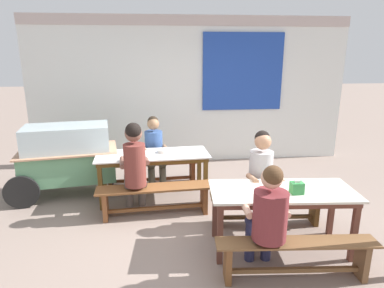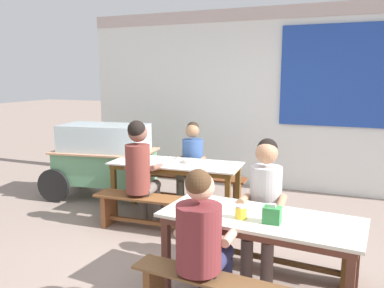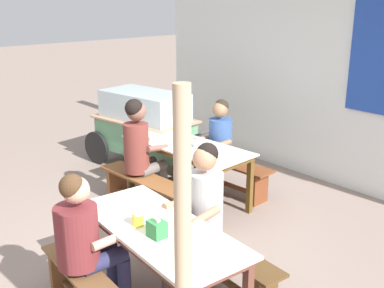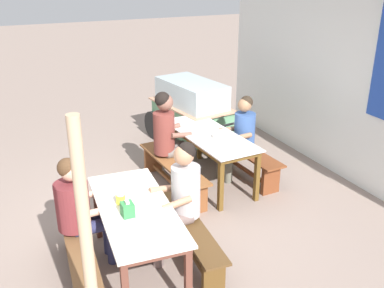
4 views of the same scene
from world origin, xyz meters
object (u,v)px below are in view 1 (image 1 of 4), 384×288
person_right_near_table (263,176)px  bench_far_front (156,196)px  food_cart (67,155)px  soup_bowl (164,151)px  person_near_front (268,214)px  person_center_facing (154,149)px  bench_far_back (152,169)px  tissue_box (297,188)px  bench_near_front (296,255)px  bench_near_back (268,205)px  person_left_back_turned (135,163)px  dining_table_near (282,196)px  condiment_jar (274,190)px  dining_table_far (153,159)px

person_right_near_table → bench_far_front: bearing=160.6°
food_cart → soup_bowl: size_ratio=11.16×
person_near_front → person_center_facing: (-1.12, 2.48, -0.01)m
bench_far_back → tissue_box: size_ratio=10.89×
bench_near_front → person_right_near_table: bearing=91.9°
bench_near_back → bench_near_front: same height
person_left_back_turned → person_center_facing: (0.25, 0.99, -0.09)m
bench_near_back → food_cart: food_cart is taller
dining_table_near → food_cart: size_ratio=0.87×
bench_far_front → condiment_jar: size_ratio=15.27×
bench_far_front → food_cart: size_ratio=0.86×
food_cart → bench_near_back: bearing=-24.5°
soup_bowl → person_near_front: bearing=-64.6°
person_center_facing → person_right_near_table: bearing=-48.0°
person_left_back_turned → tissue_box: person_left_back_turned is taller
tissue_box → condiment_jar: (-0.25, 0.00, -0.01)m
dining_table_near → person_left_back_turned: person_left_back_turned is taller
bench_far_back → bench_far_front: size_ratio=1.02×
bench_near_back → bench_far_back: bearing=135.2°
food_cart → condiment_jar: (2.67, -1.96, 0.13)m
bench_near_back → soup_bowl: (-1.33, 1.02, 0.47)m
bench_far_front → person_left_back_turned: bearing=170.0°
bench_near_back → person_left_back_turned: person_left_back_turned is taller
person_near_front → person_right_near_table: person_right_near_table is taller
bench_near_back → condiment_jar: condiment_jar is taller
dining_table_far → person_center_facing: bearing=87.7°
bench_far_front → tissue_box: bearing=-34.9°
dining_table_far → bench_far_back: bearing=93.6°
bench_near_front → soup_bowl: 2.52m
bench_far_front → food_cart: bearing=147.2°
bench_near_back → person_center_facing: (-1.48, 1.45, 0.39)m
bench_near_front → tissue_box: tissue_box is taller
person_near_front → person_right_near_table: bearing=75.7°
dining_table_near → person_center_facing: person_center_facing is taller
tissue_box → food_cart: bearing=146.1°
bench_near_back → person_right_near_table: (-0.11, -0.07, 0.43)m
dining_table_far → bench_near_front: 2.54m
bench_far_back → bench_near_back: bearing=-44.8°
dining_table_far → person_left_back_turned: bearing=-114.7°
bench_far_front → person_near_front: (1.10, -1.43, 0.39)m
bench_far_back → bench_far_front: 1.11m
dining_table_near → condiment_jar: 0.21m
food_cart → person_near_front: 3.40m
bench_near_front → person_left_back_turned: size_ratio=1.21×
dining_table_near → food_cart: bearing=146.5°
person_center_facing → condiment_jar: 2.48m
dining_table_near → person_near_front: person_near_front is taller
dining_table_near → person_near_front: 0.57m
soup_bowl → food_cart: bearing=169.8°
bench_near_back → person_left_back_turned: size_ratio=1.14×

